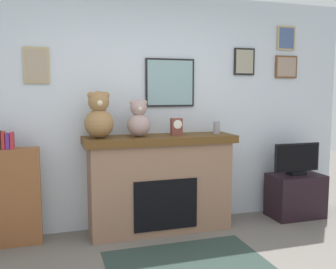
{
  "coord_description": "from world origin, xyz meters",
  "views": [
    {
      "loc": [
        -0.96,
        -2.16,
        1.53
      ],
      "look_at": [
        0.25,
        1.71,
        1.06
      ],
      "focal_mm": 40.2,
      "sensor_mm": 36.0,
      "label": 1
    }
  ],
  "objects_px": {
    "tv_stand": "(295,196)",
    "television": "(297,160)",
    "candle_jar": "(217,128)",
    "teddy_bear_tan": "(99,117)",
    "teddy_bear_grey": "(139,120)",
    "mantel_clock": "(176,127)",
    "fireplace": "(160,183)",
    "bookshelf": "(17,194)"
  },
  "relations": [
    {
      "from": "tv_stand",
      "to": "television",
      "type": "height_order",
      "value": "television"
    },
    {
      "from": "television",
      "to": "candle_jar",
      "type": "distance_m",
      "value": 1.12
    },
    {
      "from": "candle_jar",
      "to": "teddy_bear_tan",
      "type": "relative_size",
      "value": 0.29
    },
    {
      "from": "teddy_bear_grey",
      "to": "mantel_clock",
      "type": "bearing_deg",
      "value": -0.1
    },
    {
      "from": "fireplace",
      "to": "teddy_bear_tan",
      "type": "height_order",
      "value": "teddy_bear_tan"
    },
    {
      "from": "tv_stand",
      "to": "mantel_clock",
      "type": "height_order",
      "value": "mantel_clock"
    },
    {
      "from": "candle_jar",
      "to": "mantel_clock",
      "type": "relative_size",
      "value": 0.75
    },
    {
      "from": "bookshelf",
      "to": "tv_stand",
      "type": "distance_m",
      "value": 3.18
    },
    {
      "from": "tv_stand",
      "to": "television",
      "type": "xyz_separation_m",
      "value": [
        0.0,
        -0.0,
        0.45
      ]
    },
    {
      "from": "candle_jar",
      "to": "fireplace",
      "type": "bearing_deg",
      "value": 178.46
    },
    {
      "from": "candle_jar",
      "to": "tv_stand",
      "type": "bearing_deg",
      "value": -2.95
    },
    {
      "from": "bookshelf",
      "to": "television",
      "type": "bearing_deg",
      "value": -1.84
    },
    {
      "from": "bookshelf",
      "to": "television",
      "type": "xyz_separation_m",
      "value": [
        3.17,
        -0.1,
        0.2
      ]
    },
    {
      "from": "bookshelf",
      "to": "candle_jar",
      "type": "relative_size",
      "value": 8.22
    },
    {
      "from": "bookshelf",
      "to": "teddy_bear_tan",
      "type": "xyz_separation_m",
      "value": [
        0.81,
        -0.05,
        0.75
      ]
    },
    {
      "from": "tv_stand",
      "to": "candle_jar",
      "type": "height_order",
      "value": "candle_jar"
    },
    {
      "from": "fireplace",
      "to": "television",
      "type": "distance_m",
      "value": 1.71
    },
    {
      "from": "candle_jar",
      "to": "mantel_clock",
      "type": "bearing_deg",
      "value": -179.85
    },
    {
      "from": "bookshelf",
      "to": "tv_stand",
      "type": "relative_size",
      "value": 1.79
    },
    {
      "from": "television",
      "to": "teddy_bear_tan",
      "type": "relative_size",
      "value": 1.26
    },
    {
      "from": "tv_stand",
      "to": "teddy_bear_tan",
      "type": "bearing_deg",
      "value": 178.71
    },
    {
      "from": "teddy_bear_tan",
      "to": "teddy_bear_grey",
      "type": "bearing_deg",
      "value": 0.02
    },
    {
      "from": "fireplace",
      "to": "bookshelf",
      "type": "bearing_deg",
      "value": 178.88
    },
    {
      "from": "candle_jar",
      "to": "teddy_bear_tan",
      "type": "height_order",
      "value": "teddy_bear_tan"
    },
    {
      "from": "fireplace",
      "to": "tv_stand",
      "type": "distance_m",
      "value": 1.73
    },
    {
      "from": "teddy_bear_grey",
      "to": "candle_jar",
      "type": "bearing_deg",
      "value": 0.03
    },
    {
      "from": "tv_stand",
      "to": "fireplace",
      "type": "bearing_deg",
      "value": 177.6
    },
    {
      "from": "fireplace",
      "to": "bookshelf",
      "type": "height_order",
      "value": "bookshelf"
    },
    {
      "from": "fireplace",
      "to": "bookshelf",
      "type": "relative_size",
      "value": 1.43
    },
    {
      "from": "television",
      "to": "candle_jar",
      "type": "xyz_separation_m",
      "value": [
        -1.04,
        0.06,
        0.41
      ]
    },
    {
      "from": "fireplace",
      "to": "television",
      "type": "bearing_deg",
      "value": -2.45
    },
    {
      "from": "bookshelf",
      "to": "teddy_bear_grey",
      "type": "height_order",
      "value": "teddy_bear_grey"
    },
    {
      "from": "television",
      "to": "mantel_clock",
      "type": "height_order",
      "value": "mantel_clock"
    },
    {
      "from": "fireplace",
      "to": "teddy_bear_tan",
      "type": "xyz_separation_m",
      "value": [
        -0.65,
        -0.02,
        0.74
      ]
    },
    {
      "from": "mantel_clock",
      "to": "bookshelf",
      "type": "bearing_deg",
      "value": 178.35
    },
    {
      "from": "television",
      "to": "teddy_bear_grey",
      "type": "bearing_deg",
      "value": 178.39
    },
    {
      "from": "teddy_bear_grey",
      "to": "fireplace",
      "type": "bearing_deg",
      "value": 4.42
    },
    {
      "from": "bookshelf",
      "to": "tv_stand",
      "type": "xyz_separation_m",
      "value": [
        3.17,
        -0.1,
        -0.25
      ]
    },
    {
      "from": "teddy_bear_tan",
      "to": "teddy_bear_grey",
      "type": "xyz_separation_m",
      "value": [
        0.41,
        0.0,
        -0.04
      ]
    },
    {
      "from": "fireplace",
      "to": "tv_stand",
      "type": "relative_size",
      "value": 2.57
    },
    {
      "from": "bookshelf",
      "to": "candle_jar",
      "type": "xyz_separation_m",
      "value": [
        2.12,
        -0.05,
        0.61
      ]
    },
    {
      "from": "tv_stand",
      "to": "teddy_bear_grey",
      "type": "xyz_separation_m",
      "value": [
        -1.94,
        0.05,
        0.97
      ]
    }
  ]
}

